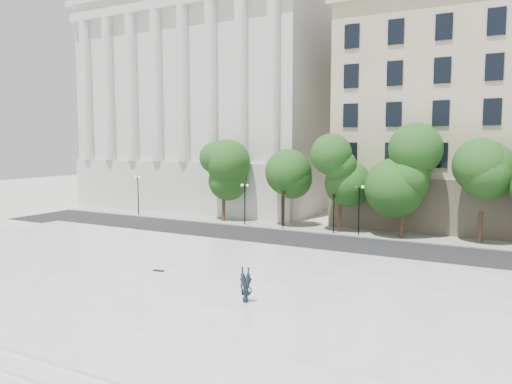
# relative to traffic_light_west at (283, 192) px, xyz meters

# --- Properties ---
(ground) EXTENTS (160.00, 160.00, 0.00)m
(ground) POSITION_rel_traffic_light_west_xyz_m (1.20, -22.30, -3.63)
(ground) COLOR beige
(ground) RESTS_ON ground
(plaza) EXTENTS (44.00, 22.00, 0.45)m
(plaza) POSITION_rel_traffic_light_west_xyz_m (1.20, -19.30, -3.40)
(plaza) COLOR white
(plaza) RESTS_ON ground
(street) EXTENTS (60.00, 8.00, 0.02)m
(street) POSITION_rel_traffic_light_west_xyz_m (1.20, -4.30, -3.62)
(street) COLOR black
(street) RESTS_ON ground
(far_sidewalk) EXTENTS (60.00, 4.00, 0.12)m
(far_sidewalk) POSITION_rel_traffic_light_west_xyz_m (1.20, 1.70, -3.57)
(far_sidewalk) COLOR #A09D93
(far_sidewalk) RESTS_ON ground
(building_west) EXTENTS (31.50, 27.65, 25.60)m
(building_west) POSITION_rel_traffic_light_west_xyz_m (-15.80, 16.27, 9.26)
(building_west) COLOR silver
(building_west) RESTS_ON ground
(traffic_light_west) EXTENTS (0.43, 1.60, 4.14)m
(traffic_light_west) POSITION_rel_traffic_light_west_xyz_m (0.00, 0.00, 0.00)
(traffic_light_west) COLOR black
(traffic_light_west) RESTS_ON ground
(traffic_light_east) EXTENTS (0.84, 1.78, 4.20)m
(traffic_light_east) POSITION_rel_traffic_light_west_xyz_m (5.00, -0.00, 0.07)
(traffic_light_east) COLOR black
(traffic_light_east) RESTS_ON ground
(person_lying) EXTENTS (1.08, 1.85, 0.47)m
(person_lying) POSITION_rel_traffic_light_west_xyz_m (8.13, -21.23, -2.94)
(person_lying) COLOR black
(person_lying) RESTS_ON plaza
(skateboard) EXTENTS (0.74, 0.29, 0.07)m
(skateboard) POSITION_rel_traffic_light_west_xyz_m (0.57, -18.70, -3.14)
(skateboard) COLOR black
(skateboard) RESTS_ON plaza
(street_trees) EXTENTS (32.62, 4.94, 8.15)m
(street_trees) POSITION_rel_traffic_light_west_xyz_m (8.79, 1.17, 1.89)
(street_trees) COLOR #382619
(street_trees) RESTS_ON ground
(lamp_posts) EXTENTS (38.56, 0.28, 4.50)m
(lamp_posts) POSITION_rel_traffic_light_west_xyz_m (1.23, 0.30, -0.60)
(lamp_posts) COLOR black
(lamp_posts) RESTS_ON ground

